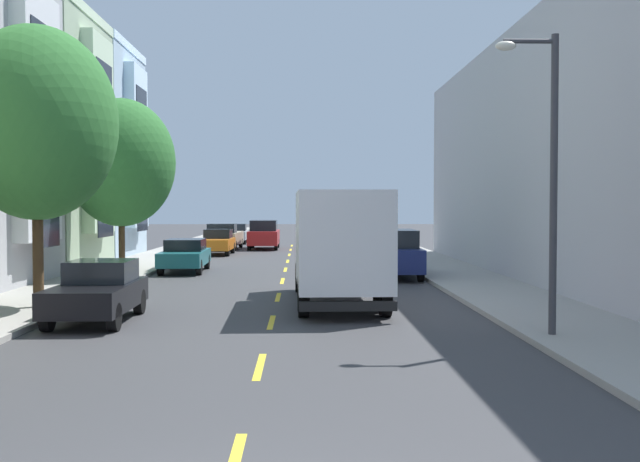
# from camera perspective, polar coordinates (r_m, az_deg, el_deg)

# --- Properties ---
(ground_plane) EXTENTS (160.00, 160.00, 0.00)m
(ground_plane) POSITION_cam_1_polar(r_m,az_deg,el_deg) (36.20, -2.60, -2.60)
(ground_plane) COLOR #38383A
(sidewalk_left) EXTENTS (3.20, 120.00, 0.14)m
(sidewalk_left) POSITION_cam_1_polar(r_m,az_deg,el_deg) (35.09, -14.35, -2.69)
(sidewalk_left) COLOR #99968E
(sidewalk_left) RESTS_ON ground_plane
(sidewalk_right) EXTENTS (3.20, 120.00, 0.14)m
(sidewalk_right) POSITION_cam_1_polar(r_m,az_deg,el_deg) (34.78, 9.12, -2.70)
(sidewalk_right) COLOR #99968E
(sidewalk_right) RESTS_ON ground_plane
(lane_centerline_dashes) EXTENTS (0.14, 47.20, 0.01)m
(lane_centerline_dashes) POSITION_cam_1_polar(r_m,az_deg,el_deg) (30.72, -2.81, -3.41)
(lane_centerline_dashes) COLOR yellow
(lane_centerline_dashes) RESTS_ON ground_plane
(townhouse_fifth_powder_blue) EXTENTS (13.88, 7.45, 11.78)m
(townhouse_fifth_powder_blue) POSITION_cam_1_polar(r_m,az_deg,el_deg) (44.12, -22.75, 5.46)
(townhouse_fifth_powder_blue) COLOR #9EB7CC
(townhouse_fifth_powder_blue) RESTS_ON ground_plane
(street_tree_second) EXTENTS (4.32, 4.32, 7.60)m
(street_tree_second) POSITION_cam_1_polar(r_m,az_deg,el_deg) (21.37, -21.18, 7.81)
(street_tree_second) COLOR #47331E
(street_tree_second) RESTS_ON sidewalk_left
(street_tree_third) EXTENTS (4.26, 4.26, 6.99)m
(street_tree_third) POSITION_cam_1_polar(r_m,az_deg,el_deg) (30.14, -15.20, 5.15)
(street_tree_third) COLOR #47331E
(street_tree_third) RESTS_ON sidewalk_left
(street_lamp) EXTENTS (1.35, 0.28, 6.36)m
(street_lamp) POSITION_cam_1_polar(r_m,az_deg,el_deg) (16.31, 17.18, 5.29)
(street_lamp) COLOR #38383D
(street_lamp) RESTS_ON sidewalk_right
(delivery_box_truck) EXTENTS (2.56, 7.70, 3.28)m
(delivery_box_truck) POSITION_cam_1_polar(r_m,az_deg,el_deg) (21.38, 1.40, -0.74)
(delivery_box_truck) COLOR white
(delivery_box_truck) RESTS_ON ground_plane
(parked_hatchback_orange) EXTENTS (1.80, 4.03, 1.50)m
(parked_hatchback_orange) POSITION_cam_1_polar(r_m,az_deg,el_deg) (43.72, -7.97, -0.84)
(parked_hatchback_orange) COLOR orange
(parked_hatchback_orange) RESTS_ON ground_plane
(parked_suv_navy) EXTENTS (2.04, 4.84, 1.93)m
(parked_suv_navy) POSITION_cam_1_polar(r_m,az_deg,el_deg) (29.60, 5.73, -1.72)
(parked_suv_navy) COLOR navy
(parked_suv_navy) RESTS_ON ground_plane
(parked_sedan_teal) EXTENTS (1.90, 4.54, 1.43)m
(parked_sedan_teal) POSITION_cam_1_polar(r_m,az_deg,el_deg) (32.55, -10.44, -1.83)
(parked_sedan_teal) COLOR #195B60
(parked_sedan_teal) RESTS_ON ground_plane
(parked_hatchback_black) EXTENTS (1.77, 4.01, 1.50)m
(parked_hatchback_black) POSITION_cam_1_polar(r_m,az_deg,el_deg) (19.13, -16.88, -4.50)
(parked_hatchback_black) COLOR black
(parked_hatchback_black) RESTS_ON ground_plane
(parked_hatchback_silver) EXTENTS (1.81, 4.03, 1.50)m
(parked_hatchback_silver) POSITION_cam_1_polar(r_m,az_deg,el_deg) (56.57, -6.57, -0.20)
(parked_hatchback_silver) COLOR #B2B5BA
(parked_hatchback_silver) RESTS_ON ground_plane
(parked_pickup_white) EXTENTS (2.13, 5.35, 1.73)m
(parked_pickup_white) POSITION_cam_1_polar(r_m,az_deg,el_deg) (36.71, 4.36, -1.25)
(parked_pickup_white) COLOR silver
(parked_pickup_white) RESTS_ON ground_plane
(parked_pickup_champagne) EXTENTS (2.12, 5.35, 1.73)m
(parked_pickup_champagne) POSITION_cam_1_polar(r_m,az_deg,el_deg) (48.90, -7.47, -0.46)
(parked_pickup_champagne) COLOR tan
(parked_pickup_champagne) RESTS_ON ground_plane
(moving_red_sedan) EXTENTS (1.95, 4.80, 1.93)m
(moving_red_sedan) POSITION_cam_1_polar(r_m,az_deg,el_deg) (49.06, -4.38, -0.26)
(moving_red_sedan) COLOR #AD1E1E
(moving_red_sedan) RESTS_ON ground_plane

